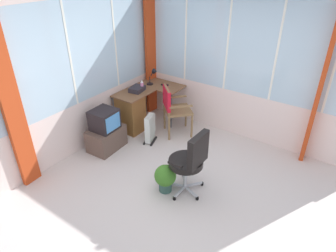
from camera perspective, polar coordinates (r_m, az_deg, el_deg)
The scene contains 16 objects.
ground at distance 4.60m, azimuth 3.07°, elevation -12.90°, with size 5.03×5.32×0.06m, color beige.
north_window_panel at distance 5.18m, azimuth -17.69°, elevation 8.91°, with size 4.03×0.07×2.71m.
east_window_panel at distance 5.51m, azimuth 15.12°, elevation 10.57°, with size 0.07×4.32×2.71m.
curtain_north_left at distance 4.60m, azimuth -27.57°, elevation 3.54°, with size 0.28×0.07×2.61m, color #BF3E19.
curtain_corner at distance 6.38m, azimuth -3.22°, elevation 13.65°, with size 0.28×0.07×2.61m, color #BF3E19.
curtain_east_far at distance 5.20m, azimuth 26.93°, elevation 6.56°, with size 0.28×0.07×2.61m, color #BF3E19.
desk at distance 5.95m, azimuth -6.70°, elevation 2.95°, with size 1.27×0.91×0.76m.
desk_lamp at distance 6.18m, azimuth -2.67°, elevation 9.76°, with size 0.23×0.20×0.32m.
tv_remote at distance 6.16m, azimuth -0.63°, elevation 7.79°, with size 0.04×0.15×0.02m, color black.
spray_bottle at distance 5.92m, azimuth -4.95°, elevation 7.69°, with size 0.06×0.06×0.22m.
paper_tray at distance 5.91m, azimuth -5.87°, elevation 7.00°, with size 0.30×0.23×0.09m, color #2C2830.
wooden_armchair at distance 5.65m, azimuth 0.70°, elevation 4.08°, with size 0.68×0.68×0.98m.
office_chair at distance 4.25m, azimuth 4.32°, elevation -6.21°, with size 0.60×0.58×1.01m.
tv_on_stand at distance 5.45m, azimuth -11.71°, elevation -1.08°, with size 0.66×0.47×0.77m.
space_heater at distance 5.59m, azimuth -3.38°, elevation -0.36°, with size 0.37×0.26×0.55m.
potted_plant at distance 4.46m, azimuth -0.41°, elevation -9.51°, with size 0.32×0.32×0.44m.
Camera 1 is at (-2.89, -1.74, 3.09)m, focal length 32.18 mm.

